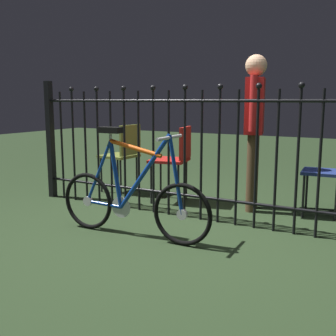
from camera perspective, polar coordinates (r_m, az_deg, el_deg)
ground_plane at (r=3.48m, az=0.86°, el=-9.58°), size 20.00×20.00×0.00m
iron_fence at (r=3.83m, az=4.18°, el=2.60°), size 3.97×0.07×1.36m
bicycle at (r=3.39m, az=-5.15°, el=-4.27°), size 1.43×0.40×0.92m
chair_navy at (r=4.26m, az=21.90°, el=0.02°), size 0.41×0.40×0.78m
chair_red at (r=4.50m, az=1.08°, el=1.76°), size 0.46×0.46×0.85m
chair_olive at (r=5.03m, az=-6.28°, el=2.37°), size 0.42×0.42×0.84m
person_visitor at (r=4.23m, az=12.08°, el=6.70°), size 0.24×0.47×1.59m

